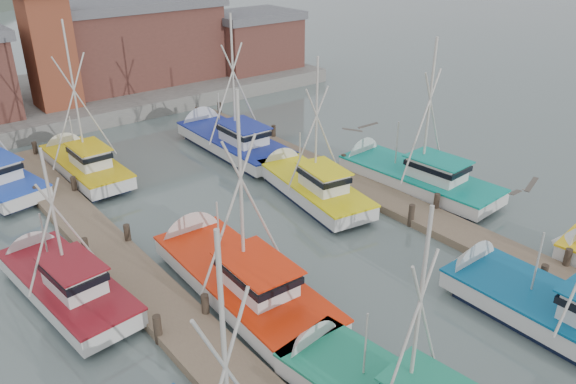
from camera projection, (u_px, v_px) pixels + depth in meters
ground at (409, 323)px, 21.55m from camera, size 260.00×260.00×0.00m
dock_left at (196, 340)px, 20.35m from camera, size 2.30×46.00×1.50m
dock_right at (438, 223)px, 28.25m from camera, size 2.30×46.00×1.50m
quay at (69, 97)px, 47.29m from camera, size 44.00×16.00×1.20m
shed_center at (130, 39)px, 48.90m from camera, size 14.84×9.54×6.90m
shed_right at (253, 40)px, 53.37m from camera, size 8.48×6.36×5.20m
lookout_tower at (49, 48)px, 41.20m from camera, size 3.60×3.60×8.50m
boat_5 at (557, 313)px, 21.03m from camera, size 3.87×10.21×9.42m
boat_8 at (234, 276)px, 23.24m from camera, size 3.98×10.37×9.71m
boat_9 at (308, 185)px, 31.30m from camera, size 4.09×9.18×8.69m
boat_10 at (62, 282)px, 22.85m from camera, size 3.42×8.69×7.38m
boat_11 at (410, 176)px, 32.42m from camera, size 3.97×10.17×9.60m
boat_12 at (83, 164)px, 34.02m from camera, size 3.94×8.78×9.98m
boat_13 at (229, 140)px, 37.72m from camera, size 4.09×10.52×10.00m
gull_near at (523, 189)px, 15.08m from camera, size 1.55×0.65×0.24m
gull_far at (360, 128)px, 20.41m from camera, size 1.52×0.66×0.24m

